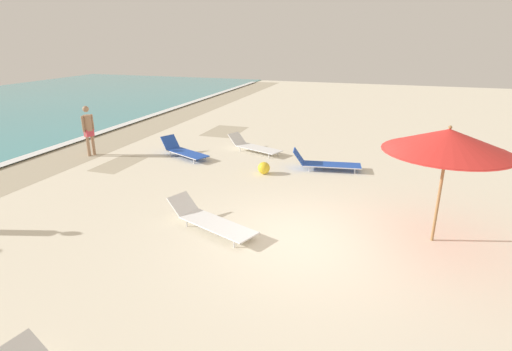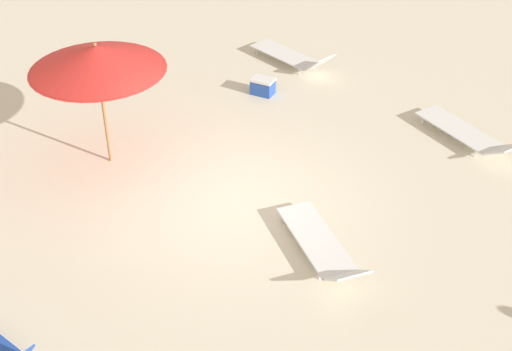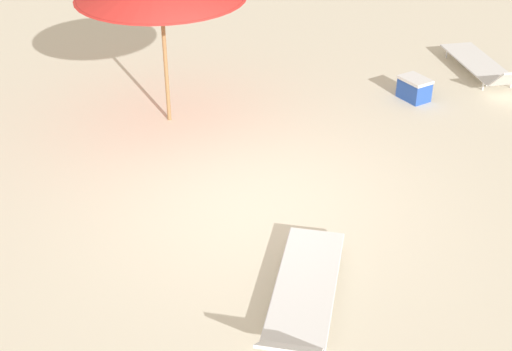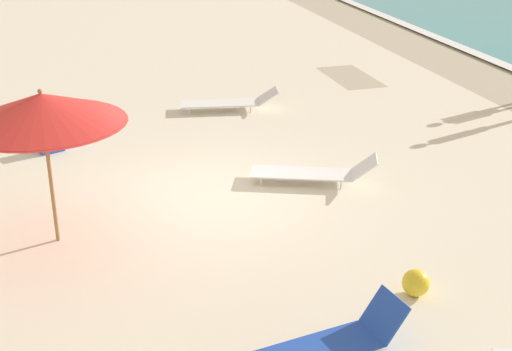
# 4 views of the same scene
# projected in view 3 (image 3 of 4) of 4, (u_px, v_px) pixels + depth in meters

# --- Properties ---
(ground_plane) EXTENTS (60.00, 60.00, 0.16)m
(ground_plane) POSITION_uv_depth(u_px,v_px,m) (251.00, 205.00, 9.14)
(ground_plane) COLOR beige
(sun_lounger_near_water_left) EXTENTS (1.42, 2.35, 0.53)m
(sun_lounger_near_water_left) POSITION_uv_depth(u_px,v_px,m) (303.00, 294.00, 7.20)
(sun_lounger_near_water_left) COLOR white
(sun_lounger_near_water_left) RESTS_ON ground_plane
(sun_lounger_mid_beach_pair_a) EXTENTS (0.64, 2.30, 0.56)m
(sun_lounger_mid_beach_pair_a) POSITION_uv_depth(u_px,v_px,m) (485.00, 66.00, 12.34)
(sun_lounger_mid_beach_pair_a) COLOR white
(sun_lounger_mid_beach_pair_a) RESTS_ON ground_plane
(cooler_box) EXTENTS (0.51, 0.59, 0.37)m
(cooler_box) POSITION_uv_depth(u_px,v_px,m) (414.00, 88.00, 11.58)
(cooler_box) COLOR blue
(cooler_box) RESTS_ON ground_plane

